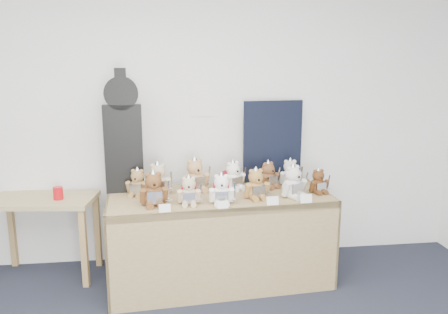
{
  "coord_description": "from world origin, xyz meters",
  "views": [
    {
      "loc": [
        0.22,
        -1.52,
        1.83
      ],
      "look_at": [
        0.64,
        1.88,
        1.11
      ],
      "focal_mm": 35.0,
      "sensor_mm": 36.0,
      "label": 1
    }
  ],
  "objects": [
    {
      "name": "teddy_front_far_left",
      "position": [
        0.08,
        1.76,
        0.89
      ],
      "size": [
        0.25,
        0.21,
        0.3
      ],
      "rotation": [
        0.0,
        0.0,
        0.13
      ],
      "color": "brown",
      "rests_on": "display_table"
    },
    {
      "name": "entry_card_c",
      "position": [
        0.99,
        1.64,
        0.81
      ],
      "size": [
        0.1,
        0.03,
        0.07
      ],
      "primitive_type": "cube",
      "rotation": [
        -0.24,
        0.0,
        0.08
      ],
      "color": "silver",
      "rests_on": "display_table"
    },
    {
      "name": "entry_card_d",
      "position": [
        1.27,
        1.66,
        0.81
      ],
      "size": [
        0.1,
        0.03,
        0.07
      ],
      "primitive_type": "cube",
      "rotation": [
        -0.24,
        0.0,
        0.08
      ],
      "color": "silver",
      "rests_on": "display_table"
    },
    {
      "name": "teddy_front_right",
      "position": [
        0.9,
        1.83,
        0.88
      ],
      "size": [
        0.24,
        0.2,
        0.28
      ],
      "rotation": [
        0.0,
        0.0,
        0.18
      ],
      "color": "#A1743D",
      "rests_on": "display_table"
    },
    {
      "name": "room_shell",
      "position": [
        0.52,
        2.49,
        1.52
      ],
      "size": [
        6.0,
        6.0,
        6.0
      ],
      "color": "silver",
      "rests_on": "floor"
    },
    {
      "name": "red_cup",
      "position": [
        -0.73,
        2.18,
        0.77
      ],
      "size": [
        0.08,
        0.08,
        0.11
      ],
      "primitive_type": "cylinder",
      "color": "#BB0C14",
      "rests_on": "side_table"
    },
    {
      "name": "entry_card_b",
      "position": [
        0.6,
        1.61,
        0.8
      ],
      "size": [
        0.08,
        0.02,
        0.06
      ],
      "primitive_type": "cube",
      "rotation": [
        -0.24,
        0.0,
        0.08
      ],
      "color": "silver",
      "rests_on": "display_table"
    },
    {
      "name": "side_table",
      "position": [
        -0.88,
        2.24,
        0.59
      ],
      "size": [
        0.91,
        0.58,
        0.72
      ],
      "rotation": [
        0.0,
        0.0,
        -0.12
      ],
      "color": "tan",
      "rests_on": "floor"
    },
    {
      "name": "teddy_back_right",
      "position": [
        1.07,
        2.14,
        0.87
      ],
      "size": [
        0.22,
        0.22,
        0.27
      ],
      "rotation": [
        0.0,
        0.0,
        0.53
      ],
      "color": "brown",
      "rests_on": "display_table"
    },
    {
      "name": "guitar_case",
      "position": [
        -0.17,
        2.18,
        1.28
      ],
      "size": [
        0.32,
        0.12,
        1.04
      ],
      "rotation": [
        0.0,
        0.0,
        0.08
      ],
      "color": "black",
      "rests_on": "display_table"
    },
    {
      "name": "teddy_back_end",
      "position": [
        1.28,
        2.19,
        0.88
      ],
      "size": [
        0.22,
        0.18,
        0.27
      ],
      "rotation": [
        0.0,
        0.0,
        -0.02
      ],
      "color": "silver",
      "rests_on": "display_table"
    },
    {
      "name": "entry_card_a",
      "position": [
        0.17,
        1.57,
        0.8
      ],
      "size": [
        0.09,
        0.03,
        0.06
      ],
      "primitive_type": "cube",
      "rotation": [
        -0.24,
        0.0,
        0.08
      ],
      "color": "silver",
      "rests_on": "display_table"
    },
    {
      "name": "navy_board",
      "position": [
        1.16,
        2.37,
        1.14
      ],
      "size": [
        0.56,
        0.09,
        0.75
      ],
      "primitive_type": "cube",
      "rotation": [
        0.0,
        0.0,
        0.12
      ],
      "color": "black",
      "rests_on": "display_table"
    },
    {
      "name": "teddy_front_far_right",
      "position": [
        1.21,
        1.84,
        0.89
      ],
      "size": [
        0.25,
        0.24,
        0.3
      ],
      "rotation": [
        0.0,
        0.0,
        0.44
      ],
      "color": "silver",
      "rests_on": "display_table"
    },
    {
      "name": "teddy_front_end",
      "position": [
        1.46,
        1.93,
        0.86
      ],
      "size": [
        0.2,
        0.17,
        0.24
      ],
      "rotation": [
        0.0,
        0.0,
        0.23
      ],
      "color": "#54331D",
      "rests_on": "display_table"
    },
    {
      "name": "teddy_back_centre_left",
      "position": [
        0.42,
        2.12,
        0.9
      ],
      "size": [
        0.27,
        0.25,
        0.32
      ],
      "rotation": [
        0.0,
        0.0,
        0.36
      ],
      "color": "tan",
      "rests_on": "display_table"
    },
    {
      "name": "teddy_front_left",
      "position": [
        0.35,
        1.75,
        0.87
      ],
      "size": [
        0.21,
        0.17,
        0.25
      ],
      "rotation": [
        0.0,
        0.0,
        -0.04
      ],
      "color": "#C6AD8C",
      "rests_on": "display_table"
    },
    {
      "name": "display_table",
      "position": [
        0.62,
        1.9,
        0.6
      ],
      "size": [
        1.9,
        0.91,
        0.77
      ],
      "rotation": [
        0.0,
        0.0,
        0.08
      ],
      "color": "olive",
      "rests_on": "floor"
    },
    {
      "name": "teddy_front_centre",
      "position": [
        0.61,
        1.73,
        0.88
      ],
      "size": [
        0.22,
        0.19,
        0.27
      ],
      "rotation": [
        0.0,
        0.0,
        -0.07
      ],
      "color": "white",
      "rests_on": "display_table"
    },
    {
      "name": "teddy_back_left",
      "position": [
        0.11,
        2.06,
        0.89
      ],
      "size": [
        0.25,
        0.2,
        0.31
      ],
      "rotation": [
        0.0,
        0.0,
        -0.0
      ],
      "color": "#BFAB8B",
      "rests_on": "display_table"
    },
    {
      "name": "teddy_back_centre_right",
      "position": [
        0.76,
        2.13,
        0.88
      ],
      "size": [
        0.24,
        0.23,
        0.28
      ],
      "rotation": [
        0.0,
        0.0,
        0.51
      ],
      "color": "white",
      "rests_on": "display_table"
    },
    {
      "name": "teddy_back_far_left",
      "position": [
        -0.06,
        2.04,
        0.87
      ],
      "size": [
        0.21,
        0.19,
        0.26
      ],
      "rotation": [
        0.0,
        0.0,
        -0.26
      ],
      "color": "olive",
      "rests_on": "display_table"
    }
  ]
}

